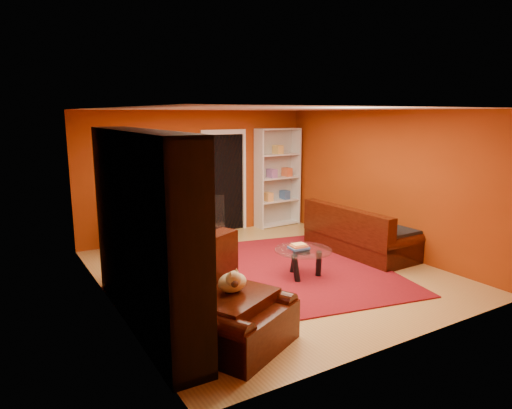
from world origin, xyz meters
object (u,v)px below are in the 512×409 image
gift_box_teal (146,243)px  sofa (361,229)px  rug (288,269)px  armchair (233,304)px  acrylic_chair (213,229)px  gift_box_green (191,242)px  media_unit (143,231)px  christmas_tree (142,206)px  dog (232,282)px  coffee_table (303,263)px  gift_box_red (175,241)px  white_bookshelf (278,178)px

gift_box_teal → sofa: size_ratio=0.14×
rug → armchair: (-1.95, -1.71, 0.46)m
armchair → acrylic_chair: 3.31m
gift_box_green → acrylic_chair: (0.19, -0.57, 0.34)m
gift_box_teal → armchair: 4.00m
media_unit → christmas_tree: (0.88, 2.94, -0.31)m
media_unit → acrylic_chair: 2.90m
dog → coffee_table: dog is taller
rug → acrylic_chair: (-0.71, 1.37, 0.47)m
gift_box_red → white_bookshelf: size_ratio=0.10×
christmas_tree → white_bookshelf: bearing=7.3°
gift_box_teal → white_bookshelf: white_bookshelf is taller
rug → gift_box_green: size_ratio=13.20×
gift_box_green → white_bookshelf: white_bookshelf is taller
rug → dog: 2.62m
gift_box_green → sofa: size_ratio=0.13×
gift_box_red → white_bookshelf: bearing=9.2°
gift_box_red → sofa: bearing=-37.1°
christmas_tree → dog: 3.88m
christmas_tree → armchair: size_ratio=1.50×
gift_box_red → sofa: (2.81, -2.12, 0.34)m
gift_box_green → coffee_table: coffee_table is taller
gift_box_teal → coffee_table: 3.15m
white_bookshelf → dog: (-3.47, -4.29, -0.41)m
armchair → coffee_table: bearing=7.9°
gift_box_green → white_bookshelf: (2.45, 0.71, 0.97)m
white_bookshelf → acrylic_chair: 2.67m
christmas_tree → gift_box_green: (0.82, -0.29, -0.73)m
sofa → media_unit: bearing=99.2°
christmas_tree → gift_box_red: (0.60, -0.01, -0.76)m
sofa → gift_box_red: bearing=51.4°
gift_box_green → gift_box_red: bearing=128.8°
gift_box_red → dog: bearing=-101.7°
gift_box_teal → acrylic_chair: (0.96, -0.90, 0.33)m
gift_box_red → rug: bearing=-63.1°
media_unit → gift_box_red: size_ratio=13.62×
gift_box_green → coffee_table: (0.89, -2.35, 0.10)m
christmas_tree → dog: christmas_tree is taller
rug → sofa: bearing=3.2°
gift_box_teal → white_bookshelf: 3.37m
media_unit → gift_box_teal: bearing=73.5°
media_unit → acrylic_chair: media_unit is taller
media_unit → sofa: media_unit is taller
gift_box_teal → armchair: armchair is taller
media_unit → christmas_tree: size_ratio=1.71×
gift_box_teal → coffee_table: coffee_table is taller
media_unit → coffee_table: bearing=7.7°
gift_box_green → armchair: 3.81m
gift_box_teal → media_unit: bearing=-107.6°
armchair → sofa: (3.63, 1.80, -0.01)m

